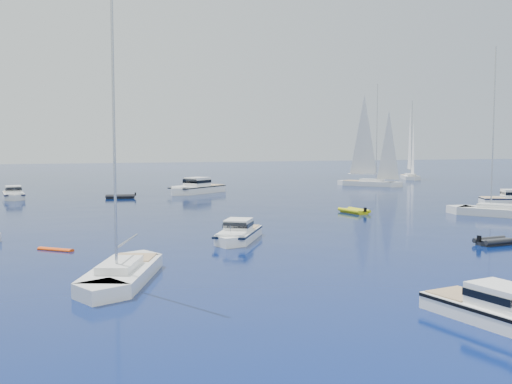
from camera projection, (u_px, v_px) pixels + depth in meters
ground at (391, 248)px, 41.10m from camera, size 400.00×400.00×0.00m
motor_cruiser_near at (504, 325)px, 23.66m from camera, size 3.39×7.98×2.03m
motor_cruiser_left at (238, 241)px, 44.44m from camera, size 6.14×7.86×2.04m
motor_cruiser_distant at (196, 193)px, 87.63m from camera, size 11.13×9.51×2.97m
motor_cruiser_horizon at (14, 199)px, 78.80m from camera, size 3.15×8.46×2.18m
sailboat_fore at (122, 280)px, 31.41m from camera, size 6.77×11.11×15.96m
sailboat_mid_r at (503, 216)px, 59.57m from camera, size 9.29×11.57×17.51m
sailboat_sails_r at (369, 186)px, 103.28m from camera, size 10.22×11.60×18.11m
sailboat_sails_far at (410, 179)px, 123.69m from camera, size 7.61×11.51×16.70m
tender_yellow at (354, 213)px, 62.32m from camera, size 2.47×3.91×0.95m
tender_grey_near at (495, 244)px, 42.76m from camera, size 3.26×2.01×0.95m
tender_grey_far at (120, 198)px, 79.46m from camera, size 4.26×2.70×0.95m
kayak_orange at (56, 250)px, 40.33m from camera, size 2.37×2.22×0.30m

